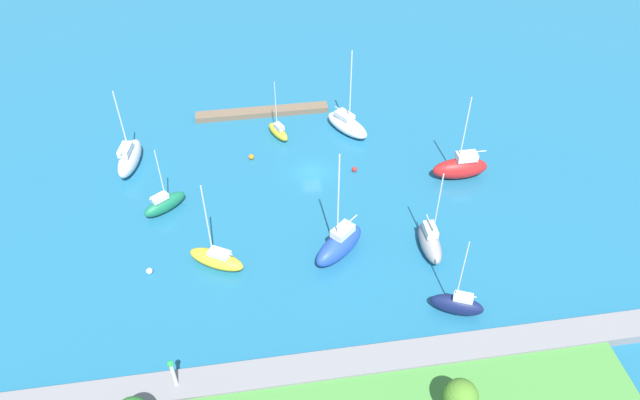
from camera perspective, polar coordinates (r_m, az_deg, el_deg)
The scene contains 17 objects.
water at distance 79.51m, azimuth -0.79°, elevation 2.70°, with size 160.00×160.00×0.00m, color #1E668C.
pier_dock at distance 91.03m, azimuth -5.66°, elevation 8.54°, with size 20.20×2.01×0.86m, color brown.
breakwater at distance 59.03m, azimuth 3.48°, elevation -15.65°, with size 70.82×3.14×1.18m, color gray.
harbor_beacon at distance 56.85m, azimuth -14.17°, elevation -15.92°, with size 0.56×0.56×3.73m.
park_tree_west at distance 54.40m, azimuth 13.58°, elevation -18.10°, with size 3.02×3.02×4.85m.
sailboat_white_mid_basin at distance 86.53m, azimuth 2.66°, elevation 7.38°, with size 6.54×8.07×13.22m.
sailboat_yellow_by_breakwater at distance 67.62m, azimuth -10.06°, elevation -5.66°, with size 6.95×5.33×11.86m.
sailboat_navy_outer_mooring at distance 63.91m, azimuth 13.23°, elevation -9.87°, with size 5.86×3.96×10.53m.
sailboat_green_east_end at distance 75.59m, azimuth -14.92°, elevation -0.34°, with size 5.76×4.80×9.29m.
sailboat_red_off_beacon at distance 80.00m, azimuth 13.54°, elevation 3.11°, with size 7.50×2.63×12.48m.
sailboat_gray_near_pier at distance 69.21m, azimuth 10.68°, elevation -4.03°, with size 2.31×6.48×11.84m.
sailboat_blue_center_basin at distance 67.40m, azimuth 1.89°, elevation -4.34°, with size 7.44×6.96×14.88m.
sailboat_white_far_north at distance 83.47m, azimuth -18.09°, elevation 3.95°, with size 3.75×7.96×11.76m.
sailboat_yellow_lone_north at distance 85.73m, azimuth -4.11°, elevation 6.70°, with size 3.35×4.83×9.00m.
mooring_buoy_red at distance 79.63m, azimuth 3.38°, elevation 3.01°, with size 0.68×0.68×0.68m, color red.
mooring_buoy_orange at distance 82.15m, azimuth -6.72°, elevation 4.20°, with size 0.75×0.75×0.75m, color orange.
mooring_buoy_white at distance 69.05m, azimuth -16.30°, elevation -6.67°, with size 0.73×0.73×0.73m, color white.
Camera 1 is at (8.12, 60.93, 50.42)m, focal length 32.81 mm.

